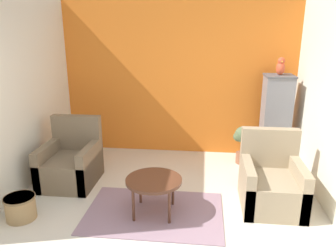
# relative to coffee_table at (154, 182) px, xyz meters

# --- Properties ---
(wall_back_accent) EXTENTS (4.28, 0.06, 2.78)m
(wall_back_accent) POSITION_rel_coffee_table_xyz_m (0.10, 2.27, 0.96)
(wall_back_accent) COLOR orange
(wall_back_accent) RESTS_ON ground_plane
(wall_left) EXTENTS (0.06, 3.18, 2.78)m
(wall_left) POSITION_rel_coffee_table_xyz_m (-2.01, 0.65, 0.96)
(wall_left) COLOR silver
(wall_left) RESTS_ON ground_plane
(wall_right) EXTENTS (0.06, 3.18, 2.78)m
(wall_right) POSITION_rel_coffee_table_xyz_m (2.22, 0.65, 0.96)
(wall_right) COLOR silver
(wall_right) RESTS_ON ground_plane
(area_rug) EXTENTS (1.74, 1.18, 0.01)m
(area_rug) POSITION_rel_coffee_table_xyz_m (-0.00, 0.00, -0.43)
(area_rug) COLOR gray
(area_rug) RESTS_ON ground_plane
(coffee_table) EXTENTS (0.71, 0.71, 0.48)m
(coffee_table) POSITION_rel_coffee_table_xyz_m (0.00, 0.00, 0.00)
(coffee_table) COLOR #512D1E
(coffee_table) RESTS_ON ground_plane
(armchair_left) EXTENTS (0.77, 0.86, 0.97)m
(armchair_left) POSITION_rel_coffee_table_xyz_m (-1.39, 0.74, -0.13)
(armchair_left) COLOR #7A664C
(armchair_left) RESTS_ON ground_plane
(armchair_right) EXTENTS (0.77, 0.86, 0.97)m
(armchair_right) POSITION_rel_coffee_table_xyz_m (1.50, 0.38, -0.13)
(armchair_right) COLOR #9E896B
(armchair_right) RESTS_ON ground_plane
(birdcage) EXTENTS (0.47, 0.47, 1.54)m
(birdcage) POSITION_rel_coffee_table_xyz_m (1.80, 1.85, 0.33)
(birdcage) COLOR #555559
(birdcage) RESTS_ON ground_plane
(parrot) EXTENTS (0.14, 0.25, 0.29)m
(parrot) POSITION_rel_coffee_table_xyz_m (1.80, 1.85, 1.24)
(parrot) COLOR #D14C2D
(parrot) RESTS_ON birdcage
(potted_plant) EXTENTS (0.31, 0.28, 0.67)m
(potted_plant) POSITION_rel_coffee_table_xyz_m (1.27, 1.77, -0.01)
(potted_plant) COLOR brown
(potted_plant) RESTS_ON ground_plane
(wicker_basket) EXTENTS (0.38, 0.38, 0.30)m
(wicker_basket) POSITION_rel_coffee_table_xyz_m (-1.62, -0.31, -0.27)
(wicker_basket) COLOR #A37F51
(wicker_basket) RESTS_ON ground_plane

